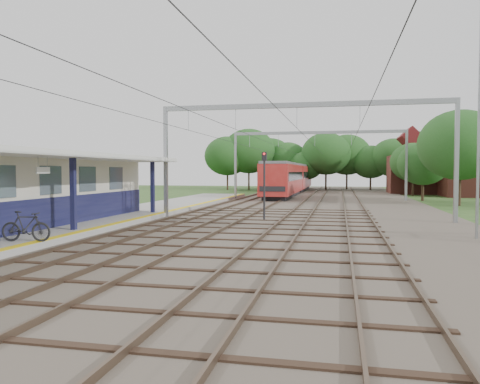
# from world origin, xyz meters

# --- Properties ---
(ground) EXTENTS (160.00, 160.00, 0.00)m
(ground) POSITION_xyz_m (0.00, 0.00, 0.00)
(ground) COLOR #2D4C1E
(ground) RESTS_ON ground
(ballast_bed) EXTENTS (18.00, 90.00, 0.10)m
(ballast_bed) POSITION_xyz_m (4.00, 30.00, 0.05)
(ballast_bed) COLOR #473D33
(ballast_bed) RESTS_ON ground
(platform) EXTENTS (5.00, 52.00, 0.35)m
(platform) POSITION_xyz_m (-7.50, 14.00, 0.17)
(platform) COLOR gray
(platform) RESTS_ON ground
(yellow_stripe) EXTENTS (0.45, 52.00, 0.01)m
(yellow_stripe) POSITION_xyz_m (-5.25, 14.00, 0.35)
(yellow_stripe) COLOR yellow
(yellow_stripe) RESTS_ON platform
(station_building) EXTENTS (3.41, 18.00, 3.40)m
(station_building) POSITION_xyz_m (-8.88, 7.00, 2.04)
(station_building) COLOR beige
(station_building) RESTS_ON platform
(canopy) EXTENTS (6.40, 20.00, 3.44)m
(canopy) POSITION_xyz_m (-7.77, 6.00, 3.64)
(canopy) COLOR #13143C
(canopy) RESTS_ON platform
(rail_tracks) EXTENTS (11.80, 88.00, 0.15)m
(rail_tracks) POSITION_xyz_m (1.50, 30.00, 0.18)
(rail_tracks) COLOR brown
(rail_tracks) RESTS_ON ballast_bed
(catenary_system) EXTENTS (17.22, 88.00, 7.00)m
(catenary_system) POSITION_xyz_m (3.39, 25.28, 5.51)
(catenary_system) COLOR gray
(catenary_system) RESTS_ON ground
(tree_band) EXTENTS (31.72, 30.88, 8.82)m
(tree_band) POSITION_xyz_m (3.84, 57.12, 4.92)
(tree_band) COLOR #382619
(tree_band) RESTS_ON ground
(house_near) EXTENTS (7.00, 6.12, 7.89)m
(house_near) POSITION_xyz_m (21.00, 46.00, 2.99)
(house_near) COLOR brown
(house_near) RESTS_ON ground
(house_far) EXTENTS (8.00, 6.12, 8.66)m
(house_far) POSITION_xyz_m (16.00, 52.00, 3.23)
(house_far) COLOR brown
(house_far) RESTS_ON ground
(bicycle) EXTENTS (1.94, 0.77, 1.14)m
(bicycle) POSITION_xyz_m (-5.63, 2.40, 0.92)
(bicycle) COLOR black
(bicycle) RESTS_ON platform
(train) EXTENTS (2.92, 36.36, 3.84)m
(train) POSITION_xyz_m (-0.50, 48.95, 2.14)
(train) COLOR black
(train) RESTS_ON ballast_bed
(signal_post) EXTENTS (0.29, 0.26, 4.08)m
(signal_post) POSITION_xyz_m (1.35, 14.47, 2.51)
(signal_post) COLOR black
(signal_post) RESTS_ON ground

